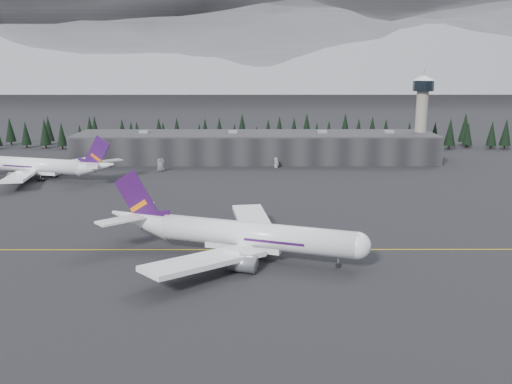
{
  "coord_description": "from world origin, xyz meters",
  "views": [
    {
      "loc": [
        -0.41,
        -130.05,
        42.71
      ],
      "look_at": [
        0.0,
        20.0,
        9.0
      ],
      "focal_mm": 40.0,
      "sensor_mm": 36.0,
      "label": 1
    }
  ],
  "objects_px": {
    "gse_vehicle_a": "(161,170)",
    "jet_main": "(233,234)",
    "terminal": "(255,147)",
    "jet_parked": "(44,166)",
    "gse_vehicle_b": "(277,166)",
    "control_tower": "(422,108)"
  },
  "relations": [
    {
      "from": "control_tower",
      "to": "gse_vehicle_b",
      "type": "xyz_separation_m",
      "value": [
        -66.11,
        -21.47,
        -22.64
      ]
    },
    {
      "from": "jet_parked",
      "to": "gse_vehicle_b",
      "type": "relative_size",
      "value": 13.07
    },
    {
      "from": "control_tower",
      "to": "jet_main",
      "type": "relative_size",
      "value": 0.62
    },
    {
      "from": "control_tower",
      "to": "jet_parked",
      "type": "xyz_separation_m",
      "value": [
        -155.26,
        -45.04,
        -18.44
      ]
    },
    {
      "from": "control_tower",
      "to": "gse_vehicle_b",
      "type": "height_order",
      "value": "control_tower"
    },
    {
      "from": "gse_vehicle_a",
      "to": "gse_vehicle_b",
      "type": "relative_size",
      "value": 1.22
    },
    {
      "from": "terminal",
      "to": "control_tower",
      "type": "bearing_deg",
      "value": 2.29
    },
    {
      "from": "jet_parked",
      "to": "terminal",
      "type": "bearing_deg",
      "value": -135.2
    },
    {
      "from": "gse_vehicle_a",
      "to": "gse_vehicle_b",
      "type": "bearing_deg",
      "value": -12.67
    },
    {
      "from": "terminal",
      "to": "gse_vehicle_a",
      "type": "xyz_separation_m",
      "value": [
        -38.64,
        -26.81,
        -5.54
      ]
    },
    {
      "from": "gse_vehicle_a",
      "to": "jet_main",
      "type": "bearing_deg",
      "value": -94.88
    },
    {
      "from": "jet_parked",
      "to": "jet_main",
      "type": "bearing_deg",
      "value": 147.22
    },
    {
      "from": "gse_vehicle_b",
      "to": "terminal",
      "type": "bearing_deg",
      "value": 175.72
    },
    {
      "from": "terminal",
      "to": "control_tower",
      "type": "xyz_separation_m",
      "value": [
        75.0,
        3.0,
        17.11
      ]
    },
    {
      "from": "jet_parked",
      "to": "gse_vehicle_b",
      "type": "distance_m",
      "value": 92.3
    },
    {
      "from": "terminal",
      "to": "jet_main",
      "type": "bearing_deg",
      "value": -92.27
    },
    {
      "from": "jet_parked",
      "to": "gse_vehicle_b",
      "type": "xyz_separation_m",
      "value": [
        89.14,
        23.57,
        -4.2
      ]
    },
    {
      "from": "jet_parked",
      "to": "gse_vehicle_b",
      "type": "bearing_deg",
      "value": -148.04
    },
    {
      "from": "jet_parked",
      "to": "gse_vehicle_a",
      "type": "xyz_separation_m",
      "value": [
        41.62,
        15.23,
        -4.21
      ]
    },
    {
      "from": "jet_main",
      "to": "gse_vehicle_a",
      "type": "xyz_separation_m",
      "value": [
        -33.44,
        104.49,
        -4.46
      ]
    },
    {
      "from": "terminal",
      "to": "jet_parked",
      "type": "distance_m",
      "value": 90.61
    },
    {
      "from": "terminal",
      "to": "jet_parked",
      "type": "xyz_separation_m",
      "value": [
        -80.26,
        -42.04,
        -1.33
      ]
    }
  ]
}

